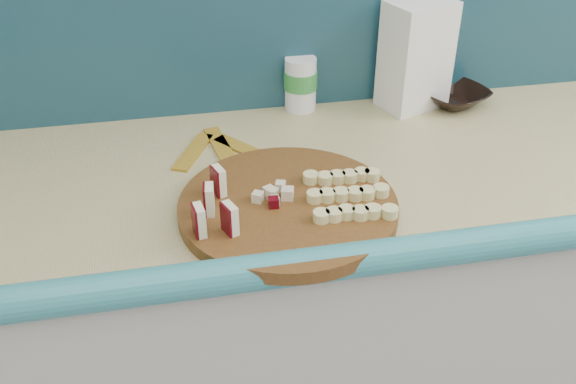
# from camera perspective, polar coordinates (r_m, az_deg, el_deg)

# --- Properties ---
(kitchen_counter) EXTENTS (2.20, 0.63, 0.91)m
(kitchen_counter) POSITION_cam_1_polar(r_m,az_deg,el_deg) (1.59, 6.98, -11.27)
(kitchen_counter) COLOR beige
(kitchen_counter) RESTS_ON ground
(cutting_board) EXTENTS (0.42, 0.42, 0.02)m
(cutting_board) POSITION_cam_1_polar(r_m,az_deg,el_deg) (1.14, 0.00, -1.35)
(cutting_board) COLOR #4A2C10
(cutting_board) RESTS_ON kitchen_counter
(apple_wedges) EXTENTS (0.07, 0.15, 0.05)m
(apple_wedges) POSITION_cam_1_polar(r_m,az_deg,el_deg) (1.08, -6.61, -1.09)
(apple_wedges) COLOR #EFE9BF
(apple_wedges) RESTS_ON cutting_board
(apple_chunks) EXTENTS (0.05, 0.06, 0.02)m
(apple_chunks) POSITION_cam_1_polar(r_m,az_deg,el_deg) (1.12, -1.24, -0.52)
(apple_chunks) COLOR beige
(apple_chunks) RESTS_ON cutting_board
(banana_slices) EXTENTS (0.16, 0.16, 0.02)m
(banana_slices) POSITION_cam_1_polar(r_m,az_deg,el_deg) (1.14, 5.36, -0.16)
(banana_slices) COLOR #DFD588
(banana_slices) RESTS_ON cutting_board
(brown_bowl) EXTENTS (0.20, 0.20, 0.04)m
(brown_bowl) POSITION_cam_1_polar(r_m,az_deg,el_deg) (1.57, 14.46, 8.25)
(brown_bowl) COLOR black
(brown_bowl) RESTS_ON kitchen_counter
(flour_bag) EXTENTS (0.17, 0.14, 0.24)m
(flour_bag) POSITION_cam_1_polar(r_m,az_deg,el_deg) (1.51, 11.31, 11.84)
(flour_bag) COLOR white
(flour_bag) RESTS_ON kitchen_counter
(canister) EXTENTS (0.08, 0.08, 0.12)m
(canister) POSITION_cam_1_polar(r_m,az_deg,el_deg) (1.48, 1.11, 9.69)
(canister) COLOR white
(canister) RESTS_ON kitchen_counter
(banana_peel) EXTENTS (0.21, 0.18, 0.01)m
(banana_peel) POSITION_cam_1_polar(r_m,az_deg,el_deg) (1.34, -6.13, 3.86)
(banana_peel) COLOR gold
(banana_peel) RESTS_ON kitchen_counter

